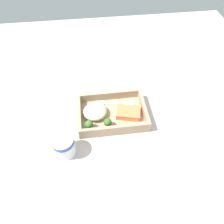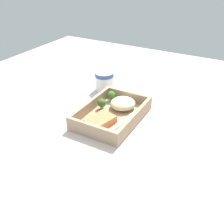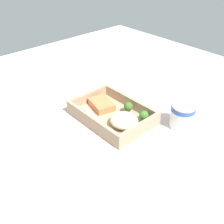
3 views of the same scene
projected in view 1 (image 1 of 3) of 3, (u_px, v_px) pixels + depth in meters
ground_plane at (112, 118)px, 88.49cm from camera, size 160.00×160.00×2.00cm
takeout_tray at (112, 115)px, 87.26cm from camera, size 26.59×18.59×1.20cm
tray_rim at (112, 111)px, 85.36cm from camera, size 26.59×18.59×3.71cm
salmon_fillet at (128, 112)px, 85.88cm from camera, size 10.47×8.49×2.38cm
mashed_potatoes at (95, 112)px, 85.30cm from camera, size 9.29×8.96×3.76cm
broccoli_floret_1 at (108, 122)px, 81.35cm from camera, size 3.10×3.10×4.01cm
broccoli_floret_2 at (89, 125)px, 80.78cm from camera, size 3.08×3.08×3.95cm
fork at (112, 103)px, 90.22cm from camera, size 15.85×4.31×0.44cm
paper_cup at (64, 145)px, 74.09cm from camera, size 7.73×7.73×8.06cm
receipt_slip at (111, 162)px, 74.79cm from camera, size 13.66×15.44×0.24cm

